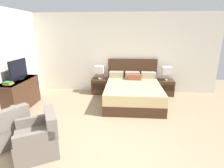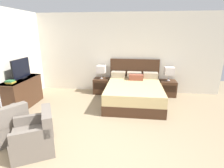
# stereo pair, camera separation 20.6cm
# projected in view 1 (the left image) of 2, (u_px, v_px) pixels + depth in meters

# --- Properties ---
(ground_plane) EXTENTS (11.07, 11.07, 0.00)m
(ground_plane) POSITION_uv_depth(u_px,v_px,m) (104.00, 162.00, 2.92)
(ground_plane) COLOR #998466
(wall_back) EXTENTS (6.93, 0.06, 2.71)m
(wall_back) POSITION_uv_depth(u_px,v_px,m) (116.00, 54.00, 6.08)
(wall_back) COLOR silver
(wall_back) RESTS_ON ground
(bed) EXTENTS (1.69, 2.06, 1.19)m
(bed) POSITION_uv_depth(u_px,v_px,m) (133.00, 92.00, 5.35)
(bed) COLOR #422819
(bed) RESTS_ON ground
(nightstand_left) EXTENTS (0.52, 0.47, 0.52)m
(nightstand_left) POSITION_uv_depth(u_px,v_px,m) (100.00, 86.00, 6.12)
(nightstand_left) COLOR #422819
(nightstand_left) RESTS_ON ground
(nightstand_right) EXTENTS (0.52, 0.47, 0.52)m
(nightstand_right) POSITION_uv_depth(u_px,v_px,m) (165.00, 87.00, 5.96)
(nightstand_right) COLOR #422819
(nightstand_right) RESTS_ON ground
(table_lamp_left) EXTENTS (0.30, 0.30, 0.46)m
(table_lamp_left) POSITION_uv_depth(u_px,v_px,m) (99.00, 69.00, 5.95)
(table_lamp_left) COLOR #B7B7BC
(table_lamp_left) RESTS_ON nightstand_left
(table_lamp_right) EXTENTS (0.30, 0.30, 0.46)m
(table_lamp_right) POSITION_uv_depth(u_px,v_px,m) (167.00, 70.00, 5.79)
(table_lamp_right) COLOR #B7B7BC
(table_lamp_right) RESTS_ON nightstand_right
(dresser) EXTENTS (0.50, 1.35, 0.82)m
(dresser) POSITION_uv_depth(u_px,v_px,m) (20.00, 94.00, 4.87)
(dresser) COLOR #422819
(dresser) RESTS_ON ground
(tv) EXTENTS (0.18, 0.76, 0.55)m
(tv) POSITION_uv_depth(u_px,v_px,m) (18.00, 70.00, 4.77)
(tv) COLOR black
(tv) RESTS_ON dresser
(book_red_cover) EXTENTS (0.20, 0.19, 0.04)m
(book_red_cover) POSITION_uv_depth(u_px,v_px,m) (8.00, 84.00, 4.35)
(book_red_cover) COLOR gold
(book_red_cover) RESTS_ON dresser
(book_blue_cover) EXTENTS (0.18, 0.17, 0.03)m
(book_blue_cover) POSITION_uv_depth(u_px,v_px,m) (7.00, 82.00, 4.34)
(book_blue_cover) COLOR #2D7042
(book_blue_cover) RESTS_ON book_red_cover
(armchair_by_window) EXTENTS (0.95, 0.94, 0.76)m
(armchair_by_window) POSITION_uv_depth(u_px,v_px,m) (7.00, 129.00, 3.38)
(armchair_by_window) COLOR #70665B
(armchair_by_window) RESTS_ON ground
(armchair_companion) EXTENTS (0.93, 0.93, 0.76)m
(armchair_companion) POSITION_uv_depth(u_px,v_px,m) (39.00, 139.00, 3.06)
(armchair_companion) COLOR #70665B
(armchair_companion) RESTS_ON ground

